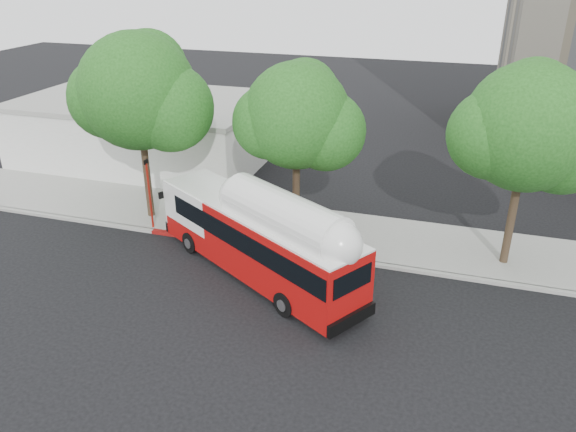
# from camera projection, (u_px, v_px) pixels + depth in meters

# --- Properties ---
(ground) EXTENTS (120.00, 120.00, 0.00)m
(ground) POSITION_uv_depth(u_px,v_px,m) (278.00, 299.00, 23.20)
(ground) COLOR black
(ground) RESTS_ON ground
(sidewalk) EXTENTS (60.00, 5.00, 0.15)m
(sidewalk) POSITION_uv_depth(u_px,v_px,m) (317.00, 230.00, 28.79)
(sidewalk) COLOR gray
(sidewalk) RESTS_ON ground
(curb_strip) EXTENTS (60.00, 0.30, 0.15)m
(curb_strip) POSITION_uv_depth(u_px,v_px,m) (303.00, 254.00, 26.54)
(curb_strip) COLOR gray
(curb_strip) RESTS_ON ground
(red_curb_segment) EXTENTS (10.00, 0.32, 0.16)m
(red_curb_segment) POSITION_uv_depth(u_px,v_px,m) (244.00, 245.00, 27.34)
(red_curb_segment) COLOR maroon
(red_curb_segment) RESTS_ON ground
(street_tree_left) EXTENTS (6.67, 5.80, 9.74)m
(street_tree_left) POSITION_uv_depth(u_px,v_px,m) (147.00, 96.00, 27.50)
(street_tree_left) COLOR #2D2116
(street_tree_left) RESTS_ON ground
(street_tree_mid) EXTENTS (5.75, 5.00, 8.62)m
(street_tree_mid) POSITION_uv_depth(u_px,v_px,m) (305.00, 121.00, 26.10)
(street_tree_mid) COLOR #2D2116
(street_tree_mid) RESTS_ON ground
(street_tree_right) EXTENTS (6.21, 5.40, 9.18)m
(street_tree_right) POSITION_uv_depth(u_px,v_px,m) (539.00, 133.00, 23.08)
(street_tree_right) COLOR #2D2116
(street_tree_right) RESTS_ON ground
(low_commercial_bldg) EXTENTS (16.20, 10.20, 4.25)m
(low_commercial_bldg) POSITION_uv_depth(u_px,v_px,m) (147.00, 129.00, 38.16)
(low_commercial_bldg) COLOR silver
(low_commercial_bldg) RESTS_ON ground
(transit_bus) EXTENTS (11.42, 8.16, 3.59)m
(transit_bus) POSITION_uv_depth(u_px,v_px,m) (258.00, 241.00, 24.23)
(transit_bus) COLOR #A80C0B
(transit_bus) RESTS_ON ground
(signal_pole) EXTENTS (0.11, 0.36, 3.82)m
(signal_pole) POSITION_uv_depth(u_px,v_px,m) (150.00, 195.00, 28.19)
(signal_pole) COLOR #A51C11
(signal_pole) RESTS_ON ground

